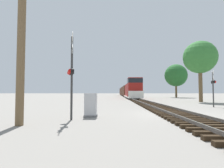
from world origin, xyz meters
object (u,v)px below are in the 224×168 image
Objects in this scene: freight_train at (126,91)px; tree_mid_background at (176,75)px; crossing_signal_near at (71,73)px; tree_far_right at (200,58)px; relay_cabinet at (91,105)px; utility_pole at (22,29)px; crossing_signal_far at (213,84)px.

tree_mid_background is (13.14, -16.66, 4.33)m from freight_train.
tree_far_right is (15.39, 17.18, 4.21)m from crossing_signal_near.
utility_pole is (-2.82, -2.83, 3.70)m from relay_cabinet.
freight_train is 56.61m from crossing_signal_near.
crossing_signal_near is at bearing 142.55° from crossing_signal_far.
crossing_signal_near is 0.51× the size of tree_mid_background.
tree_far_right is at bearing 120.19° from crossing_signal_near.
tree_mid_background is at bearing 135.79° from crossing_signal_near.
crossing_signal_far is 10.58m from tree_far_right.
tree_mid_background is at bearing 64.15° from relay_cabinet.
crossing_signal_near reaches higher than freight_train.
tree_mid_background is (4.13, 22.40, -0.59)m from tree_far_right.
relay_cabinet is 22.42m from tree_far_right.
freight_train reaches higher than crossing_signal_far.
tree_mid_background is (21.43, 41.24, 1.78)m from utility_pole.
tree_mid_background is (18.61, 38.41, 5.48)m from relay_cabinet.
tree_far_right is (14.48, 16.01, 6.07)m from relay_cabinet.
relay_cabinet is at bearing 124.30° from crossing_signal_near.
crossing_signal_near reaches higher than relay_cabinet.
utility_pole reaches higher than crossing_signal_near.
tree_mid_background reaches higher than freight_train.
utility_pole is 0.93× the size of tree_mid_background.
crossing_signal_near is at bearing 40.91° from utility_pole.
tree_far_right reaches higher than relay_cabinet.
freight_train is 40.39m from tree_far_right.
utility_pole is at bearing -132.56° from tree_far_right.
freight_train is 7.26× the size of tree_far_right.
crossing_signal_near is 0.51× the size of tree_far_right.
crossing_signal_far is at bearing -83.04° from freight_train.
freight_train is at bearing 25.90° from crossing_signal_far.
utility_pole reaches higher than freight_train.
tree_far_right reaches higher than utility_pole.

